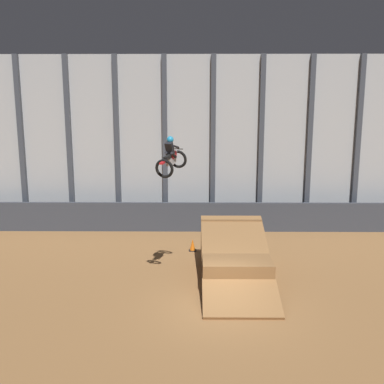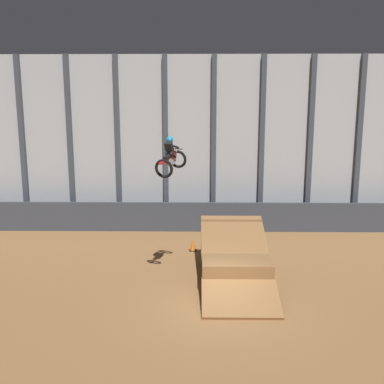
{
  "view_description": "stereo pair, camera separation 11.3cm",
  "coord_description": "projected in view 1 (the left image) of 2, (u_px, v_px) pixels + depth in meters",
  "views": [
    {
      "loc": [
        -0.98,
        -14.86,
        7.12
      ],
      "look_at": [
        -1.15,
        4.68,
        3.27
      ],
      "focal_mm": 42.0,
      "sensor_mm": 36.0,
      "label": 1
    },
    {
      "loc": [
        -0.86,
        -14.86,
        7.12
      ],
      "look_at": [
        -1.15,
        4.68,
        3.27
      ],
      "focal_mm": 42.0,
      "sensor_mm": 36.0,
      "label": 2
    }
  ],
  "objects": [
    {
      "name": "rider_bike_solo",
      "position": [
        171.0,
        158.0,
        17.16
      ],
      "size": [
        1.22,
        1.85,
        1.55
      ],
      "rotation": [
        0.14,
        0.0,
        -0.34
      ],
      "color": "black"
    },
    {
      "name": "ground_plane",
      "position": [
        223.0,
        308.0,
        15.95
      ],
      "size": [
        60.0,
        60.0,
        0.0
      ],
      "primitive_type": "plane",
      "color": "olive"
    },
    {
      "name": "lower_barrier",
      "position": [
        213.0,
        217.0,
        25.35
      ],
      "size": [
        31.36,
        0.2,
        1.66
      ],
      "color": "#383D47",
      "rests_on": "ground_plane"
    },
    {
      "name": "dirt_ramp",
      "position": [
        234.0,
        258.0,
        18.9
      ],
      "size": [
        2.75,
        6.16,
        2.16
      ],
      "color": "brown",
      "rests_on": "ground_plane"
    },
    {
      "name": "traffic_cone_near_ramp",
      "position": [
        193.0,
        245.0,
        22.08
      ],
      "size": [
        0.36,
        0.36,
        0.58
      ],
      "color": "black",
      "rests_on": "ground_plane"
    },
    {
      "name": "arena_back_wall",
      "position": [
        213.0,
        142.0,
        25.92
      ],
      "size": [
        32.0,
        0.4,
        9.84
      ],
      "color": "#ADB2B7",
      "rests_on": "ground_plane"
    }
  ]
}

